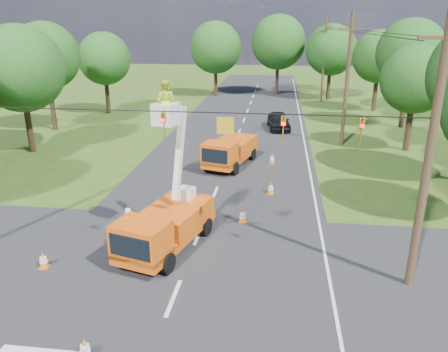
# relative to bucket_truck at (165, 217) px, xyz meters

# --- Properties ---
(ground) EXTENTS (140.00, 140.00, 0.00)m
(ground) POSITION_rel_bucket_truck_xyz_m (1.11, 16.56, -1.53)
(ground) COLOR #2C4F17
(ground) RESTS_ON ground
(road_main) EXTENTS (12.00, 100.00, 0.06)m
(road_main) POSITION_rel_bucket_truck_xyz_m (1.11, 16.56, -1.53)
(road_main) COLOR black
(road_main) RESTS_ON ground
(road_cross) EXTENTS (56.00, 10.00, 0.07)m
(road_cross) POSITION_rel_bucket_truck_xyz_m (1.11, -1.44, -1.53)
(road_cross) COLOR black
(road_cross) RESTS_ON ground
(edge_line) EXTENTS (0.12, 90.00, 0.02)m
(edge_line) POSITION_rel_bucket_truck_xyz_m (6.71, 16.56, -1.53)
(edge_line) COLOR silver
(edge_line) RESTS_ON ground
(bucket_truck) EXTENTS (3.43, 5.85, 7.16)m
(bucket_truck) POSITION_rel_bucket_truck_xyz_m (0.00, 0.00, 0.00)
(bucket_truck) COLOR orange
(bucket_truck) RESTS_ON ground
(second_truck) EXTENTS (3.39, 5.84, 2.06)m
(second_truck) POSITION_rel_bucket_truck_xyz_m (1.36, 11.82, -0.46)
(second_truck) COLOR orange
(second_truck) RESTS_ON ground
(ground_worker) EXTENTS (0.84, 0.70, 1.98)m
(ground_worker) POSITION_rel_bucket_truck_xyz_m (-1.39, -0.58, -0.54)
(ground_worker) COLOR orange
(ground_worker) RESTS_ON ground
(distant_car) EXTENTS (2.39, 4.74, 1.55)m
(distant_car) POSITION_rel_bucket_truck_xyz_m (4.54, 23.31, -0.76)
(distant_car) COLOR black
(distant_car) RESTS_ON ground
(traffic_cone_0) EXTENTS (0.38, 0.38, 0.71)m
(traffic_cone_0) POSITION_rel_bucket_truck_xyz_m (-0.73, -6.61, -1.17)
(traffic_cone_0) COLOR orange
(traffic_cone_0) RESTS_ON ground
(traffic_cone_1) EXTENTS (0.38, 0.38, 0.71)m
(traffic_cone_1) POSITION_rel_bucket_truck_xyz_m (3.00, 3.12, -1.17)
(traffic_cone_1) COLOR orange
(traffic_cone_1) RESTS_ON ground
(traffic_cone_2) EXTENTS (0.38, 0.38, 0.71)m
(traffic_cone_2) POSITION_rel_bucket_truck_xyz_m (4.26, 7.08, -1.17)
(traffic_cone_2) COLOR orange
(traffic_cone_2) RESTS_ON ground
(traffic_cone_3) EXTENTS (0.38, 0.38, 0.71)m
(traffic_cone_3) POSITION_rel_bucket_truck_xyz_m (-4.48, -2.07, -1.17)
(traffic_cone_3) COLOR orange
(traffic_cone_3) RESTS_ON ground
(traffic_cone_6) EXTENTS (0.38, 0.38, 0.71)m
(traffic_cone_6) POSITION_rel_bucket_truck_xyz_m (4.21, 12.80, -1.17)
(traffic_cone_6) COLOR orange
(traffic_cone_6) RESTS_ON ground
(pole_right_near) EXTENTS (1.80, 0.30, 10.00)m
(pole_right_near) POSITION_rel_bucket_truck_xyz_m (9.61, -1.44, 3.58)
(pole_right_near) COLOR #4C3823
(pole_right_near) RESTS_ON ground
(pole_right_mid) EXTENTS (1.80, 0.30, 10.00)m
(pole_right_mid) POSITION_rel_bucket_truck_xyz_m (9.61, 18.56, 3.58)
(pole_right_mid) COLOR #4C3823
(pole_right_mid) RESTS_ON ground
(pole_right_far) EXTENTS (1.80, 0.30, 10.00)m
(pole_right_far) POSITION_rel_bucket_truck_xyz_m (9.61, 38.56, 3.58)
(pole_right_far) COLOR #4C3823
(pole_right_far) RESTS_ON ground
(signal_span) EXTENTS (18.00, 0.29, 1.07)m
(signal_span) POSITION_rel_bucket_truck_xyz_m (3.33, -1.45, 4.35)
(signal_span) COLOR black
(signal_span) RESTS_ON ground
(tree_left_d) EXTENTS (6.20, 6.20, 9.24)m
(tree_left_d) POSITION_rel_bucket_truck_xyz_m (-13.89, 13.56, 4.59)
(tree_left_d) COLOR #382616
(tree_left_d) RESTS_ON ground
(tree_left_e) EXTENTS (5.80, 5.80, 9.41)m
(tree_left_e) POSITION_rel_bucket_truck_xyz_m (-15.69, 20.56, 4.96)
(tree_left_e) COLOR #382616
(tree_left_e) RESTS_ON ground
(tree_left_f) EXTENTS (5.40, 5.40, 8.40)m
(tree_left_f) POSITION_rel_bucket_truck_xyz_m (-13.69, 28.56, 4.15)
(tree_left_f) COLOR #382616
(tree_left_f) RESTS_ON ground
(tree_right_c) EXTENTS (5.00, 5.00, 7.83)m
(tree_right_c) POSITION_rel_bucket_truck_xyz_m (14.31, 17.56, 3.78)
(tree_right_c) COLOR #382616
(tree_right_c) RESTS_ON ground
(tree_right_d) EXTENTS (6.00, 6.00, 9.70)m
(tree_right_d) POSITION_rel_bucket_truck_xyz_m (15.91, 25.56, 5.15)
(tree_right_d) COLOR #382616
(tree_right_d) RESTS_ON ground
(tree_right_e) EXTENTS (5.60, 5.60, 8.63)m
(tree_right_e) POSITION_rel_bucket_truck_xyz_m (14.91, 33.56, 4.28)
(tree_right_e) COLOR #382616
(tree_right_e) RESTS_ON ground
(tree_far_a) EXTENTS (6.60, 6.60, 9.50)m
(tree_far_a) POSITION_rel_bucket_truck_xyz_m (-3.89, 41.56, 4.66)
(tree_far_a) COLOR #382616
(tree_far_a) RESTS_ON ground
(tree_far_b) EXTENTS (7.00, 7.00, 10.32)m
(tree_far_b) POSITION_rel_bucket_truck_xyz_m (4.11, 43.56, 5.28)
(tree_far_b) COLOR #382616
(tree_far_b) RESTS_ON ground
(tree_far_c) EXTENTS (6.20, 6.20, 9.18)m
(tree_far_c) POSITION_rel_bucket_truck_xyz_m (10.61, 40.56, 4.53)
(tree_far_c) COLOR #382616
(tree_far_c) RESTS_ON ground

